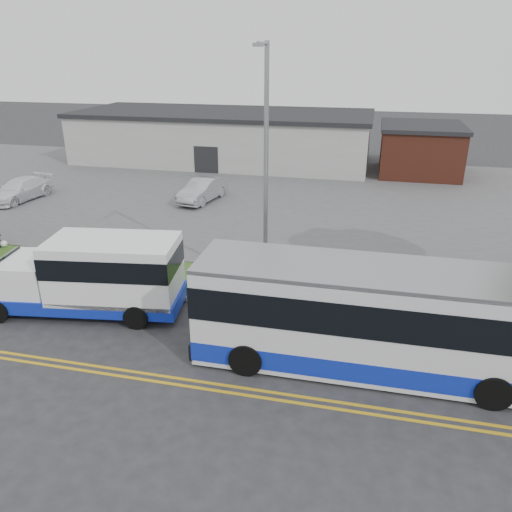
% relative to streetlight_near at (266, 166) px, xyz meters
% --- Properties ---
extents(ground, '(140.00, 140.00, 0.00)m').
position_rel_streetlight_near_xyz_m(ground, '(-3.00, -2.73, -5.23)').
color(ground, '#28282B').
rests_on(ground, ground).
extents(lane_line_north, '(70.00, 0.12, 0.01)m').
position_rel_streetlight_near_xyz_m(lane_line_north, '(-3.00, -6.58, -5.23)').
color(lane_line_north, gold).
rests_on(lane_line_north, ground).
extents(lane_line_south, '(70.00, 0.12, 0.01)m').
position_rel_streetlight_near_xyz_m(lane_line_south, '(-3.00, -6.88, -5.23)').
color(lane_line_south, gold).
rests_on(lane_line_south, ground).
extents(curb, '(80.00, 0.30, 0.15)m').
position_rel_streetlight_near_xyz_m(curb, '(-3.00, -1.63, -5.16)').
color(curb, '#9E9B93').
rests_on(curb, ground).
extents(verge, '(80.00, 3.30, 0.10)m').
position_rel_streetlight_near_xyz_m(verge, '(-3.00, 0.17, -5.18)').
color(verge, '#324717').
rests_on(verge, ground).
extents(parking_lot, '(80.00, 25.00, 0.10)m').
position_rel_streetlight_near_xyz_m(parking_lot, '(-3.00, 14.27, -5.18)').
color(parking_lot, '#4C4C4F').
rests_on(parking_lot, ground).
extents(commercial_building, '(25.40, 10.40, 4.35)m').
position_rel_streetlight_near_xyz_m(commercial_building, '(-9.00, 24.27, -3.05)').
color(commercial_building, '#9E9E99').
rests_on(commercial_building, ground).
extents(brick_wing, '(6.30, 7.30, 3.90)m').
position_rel_streetlight_near_xyz_m(brick_wing, '(7.50, 23.27, -3.27)').
color(brick_wing, brown).
rests_on(brick_wing, ground).
extents(streetlight_near, '(0.35, 1.53, 9.50)m').
position_rel_streetlight_near_xyz_m(streetlight_near, '(0.00, 0.00, 0.00)').
color(streetlight_near, gray).
rests_on(streetlight_near, verge).
extents(shuttle_bus, '(7.88, 3.51, 2.92)m').
position_rel_streetlight_near_xyz_m(shuttle_bus, '(-5.78, -3.22, -3.67)').
color(shuttle_bus, '#0F26AA').
rests_on(shuttle_bus, ground).
extents(transit_bus, '(12.12, 2.98, 3.36)m').
position_rel_streetlight_near_xyz_m(transit_bus, '(4.91, -4.53, -3.54)').
color(transit_bus, silver).
rests_on(transit_bus, ground).
extents(parked_car_a, '(2.32, 4.61, 1.45)m').
position_rel_streetlight_near_xyz_m(parked_car_a, '(-6.69, 11.59, -4.41)').
color(parked_car_a, '#9FA1A6').
rests_on(parked_car_a, parking_lot).
extents(parked_car_b, '(2.49, 4.96, 1.38)m').
position_rel_streetlight_near_xyz_m(parked_car_b, '(-18.42, 9.09, -4.44)').
color(parked_car_b, white).
rests_on(parked_car_b, parking_lot).
extents(grocery_bag_right, '(0.32, 0.32, 0.32)m').
position_rel_streetlight_near_xyz_m(grocery_bag_right, '(-13.78, 1.52, -4.97)').
color(grocery_bag_right, white).
rests_on(grocery_bag_right, verge).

